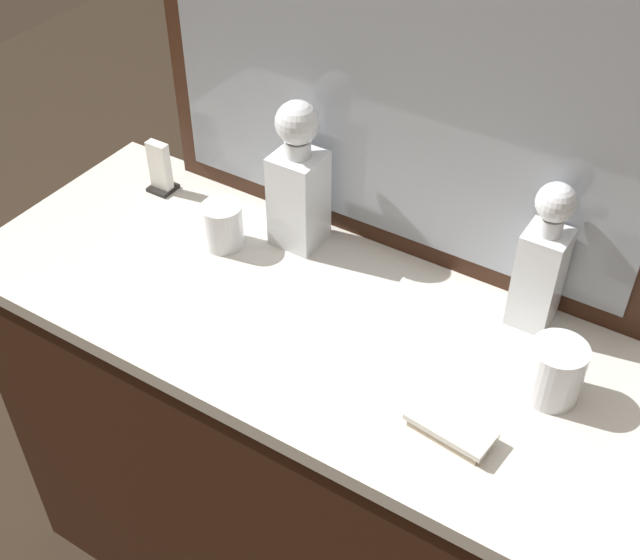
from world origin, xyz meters
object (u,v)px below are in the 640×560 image
(napkin_holder, at_px, (160,171))
(crystal_tumbler_front, at_px, (555,373))
(crystal_decanter_right, at_px, (541,269))
(crystal_decanter_rear, at_px, (299,188))
(crystal_tumbler_rear, at_px, (223,227))
(silver_brush_center, at_px, (450,428))

(napkin_holder, bearing_deg, crystal_tumbler_front, -7.16)
(crystal_decanter_right, xyz_separation_m, crystal_decanter_rear, (-0.45, -0.02, 0.01))
(crystal_decanter_rear, distance_m, crystal_tumbler_front, 0.56)
(crystal_tumbler_rear, bearing_deg, silver_brush_center, -18.47)
(crystal_decanter_right, height_order, crystal_tumbler_front, crystal_decanter_right)
(crystal_decanter_right, bearing_deg, napkin_holder, -177.49)
(crystal_decanter_right, distance_m, crystal_decanter_rear, 0.45)
(crystal_decanter_right, bearing_deg, silver_brush_center, -91.71)
(crystal_tumbler_rear, bearing_deg, napkin_holder, 160.41)
(napkin_holder, bearing_deg, silver_brush_center, -18.79)
(crystal_tumbler_front, bearing_deg, crystal_decanter_rear, 167.58)
(crystal_decanter_rear, height_order, silver_brush_center, crystal_decanter_rear)
(napkin_holder, bearing_deg, crystal_decanter_right, 2.51)
(crystal_tumbler_front, bearing_deg, crystal_tumbler_rear, 177.19)
(crystal_decanter_right, bearing_deg, crystal_decanter_rear, -176.87)
(crystal_decanter_rear, relative_size, crystal_tumbler_front, 2.93)
(crystal_tumbler_front, bearing_deg, silver_brush_center, -122.10)
(silver_brush_center, relative_size, napkin_holder, 1.24)
(crystal_decanter_right, distance_m, silver_brush_center, 0.31)
(crystal_decanter_right, relative_size, crystal_tumbler_rear, 3.14)
(crystal_decanter_rear, xyz_separation_m, crystal_tumbler_rear, (-0.11, -0.09, -0.08))
(crystal_tumbler_front, distance_m, silver_brush_center, 0.18)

